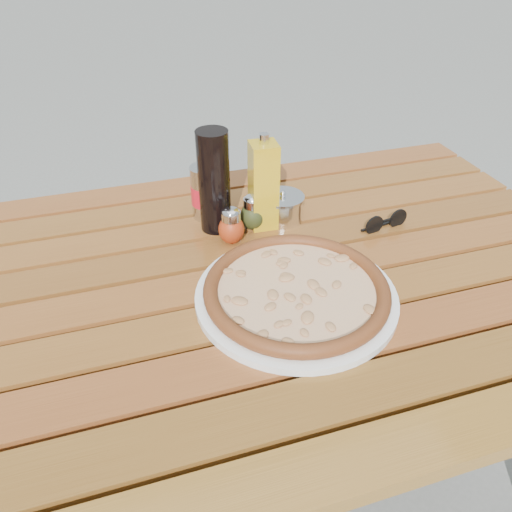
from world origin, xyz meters
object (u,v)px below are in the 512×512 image
object	(u,v)px
pizza	(296,289)
parmesan_tin	(282,207)
oregano_shaker	(253,213)
sunglasses	(385,222)
dark_bottle	(214,182)
olive_oil_cruet	(263,186)
plate	(296,296)
pepper_shaker	(231,226)
table	(259,305)
soda_can	(206,192)

from	to	relation	value
pizza	parmesan_tin	world-z (taller)	parmesan_tin
oregano_shaker	sunglasses	xyz separation A→B (m)	(0.27, -0.09, -0.02)
dark_bottle	olive_oil_cruet	bearing A→B (deg)	-11.56
plate	pepper_shaker	bearing A→B (deg)	106.21
table	sunglasses	world-z (taller)	sunglasses
table	plate	xyz separation A→B (m)	(0.04, -0.09, 0.08)
table	pepper_shaker	world-z (taller)	pepper_shaker
table	pizza	size ratio (longest dim) A/B	3.55
oregano_shaker	olive_oil_cruet	bearing A→B (deg)	11.45
dark_bottle	soda_can	xyz separation A→B (m)	(-0.01, 0.06, -0.05)
table	soda_can	bearing A→B (deg)	100.49
soda_can	sunglasses	xyz separation A→B (m)	(0.36, -0.17, -0.04)
oregano_shaker	olive_oil_cruet	world-z (taller)	olive_oil_cruet
pizza	sunglasses	distance (m)	0.32
dark_bottle	sunglasses	bearing A→B (deg)	-17.93
pizza	oregano_shaker	size ratio (longest dim) A/B	4.82
soda_can	parmesan_tin	bearing A→B (deg)	-22.85
table	pepper_shaker	bearing A→B (deg)	99.32
sunglasses	oregano_shaker	bearing A→B (deg)	153.12
dark_bottle	sunglasses	xyz separation A→B (m)	(0.35, -0.11, -0.09)
parmesan_tin	soda_can	bearing A→B (deg)	157.15
soda_can	oregano_shaker	bearing A→B (deg)	-44.33
plate	pizza	size ratio (longest dim) A/B	0.91
plate	soda_can	distance (m)	0.35
table	olive_oil_cruet	xyz separation A→B (m)	(0.06, 0.17, 0.17)
plate	dark_bottle	world-z (taller)	dark_bottle
pepper_shaker	plate	bearing A→B (deg)	-73.79
pepper_shaker	soda_can	world-z (taller)	soda_can
pepper_shaker	oregano_shaker	size ratio (longest dim) A/B	1.00
pepper_shaker	oregano_shaker	bearing A→B (deg)	33.66
olive_oil_cruet	dark_bottle	bearing A→B (deg)	168.44
plate	parmesan_tin	bearing A→B (deg)	75.50
pizza	sunglasses	bearing A→B (deg)	31.35
plate	oregano_shaker	size ratio (longest dim) A/B	4.39
dark_bottle	table	bearing A→B (deg)	-78.74
pizza	olive_oil_cruet	world-z (taller)	olive_oil_cruet
olive_oil_cruet	sunglasses	world-z (taller)	olive_oil_cruet
pepper_shaker	soda_can	xyz separation A→B (m)	(-0.02, 0.12, 0.02)
plate	pizza	world-z (taller)	pizza
table	olive_oil_cruet	world-z (taller)	olive_oil_cruet
parmesan_tin	sunglasses	size ratio (longest dim) A/B	0.91
pepper_shaker	parmesan_tin	bearing A→B (deg)	22.35
dark_bottle	sunglasses	distance (m)	0.38
pepper_shaker	parmesan_tin	xyz separation A→B (m)	(0.13, 0.05, -0.01)
parmesan_tin	plate	bearing A→B (deg)	-104.50
oregano_shaker	sunglasses	distance (m)	0.29
plate	sunglasses	bearing A→B (deg)	31.35
pepper_shaker	sunglasses	size ratio (longest dim) A/B	0.74
oregano_shaker	soda_can	size ratio (longest dim) A/B	0.68
dark_bottle	pizza	bearing A→B (deg)	-74.08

